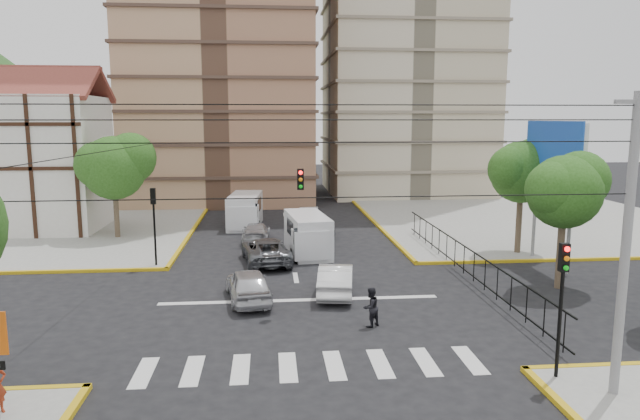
{
  "coord_description": "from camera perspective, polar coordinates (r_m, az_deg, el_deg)",
  "views": [
    {
      "loc": [
        -1.35,
        -24.36,
        8.39
      ],
      "look_at": [
        1.09,
        2.76,
        4.0
      ],
      "focal_mm": 32.0,
      "sensor_mm": 36.0,
      "label": 1
    }
  ],
  "objects": [
    {
      "name": "traffic_light_se",
      "position": [
        19.64,
        23.04,
        -7.18
      ],
      "size": [
        0.28,
        0.22,
        4.4
      ],
      "color": "black",
      "rests_on": "ground"
    },
    {
      "name": "tree_park_a",
      "position": [
        30.25,
        23.39,
        1.99
      ],
      "size": [
        4.41,
        3.6,
        6.83
      ],
      "color": "#473828",
      "rests_on": "ground"
    },
    {
      "name": "billboard",
      "position": [
        34.31,
        22.36,
        4.48
      ],
      "size": [
        0.36,
        6.2,
        8.1
      ],
      "color": "slate",
      "rests_on": "ground"
    },
    {
      "name": "traffic_light_nw",
      "position": [
        33.22,
        -16.28,
        -0.35
      ],
      "size": [
        0.28,
        0.22,
        4.4
      ],
      "color": "black",
      "rests_on": "ground"
    },
    {
      "name": "tree_park_c",
      "position": [
        36.9,
        19.64,
        3.88
      ],
      "size": [
        4.65,
        3.8,
        7.25
      ],
      "color": "#473828",
      "rests_on": "ground"
    },
    {
      "name": "sidewalk_nw",
      "position": [
        48.83,
        -27.53,
        -1.69
      ],
      "size": [
        26.0,
        26.0,
        0.15
      ],
      "primitive_type": "cube",
      "color": "gray",
      "rests_on": "ground"
    },
    {
      "name": "van_left_lane",
      "position": [
        44.59,
        -7.51,
        -0.15
      ],
      "size": [
        2.69,
        5.8,
        2.53
      ],
      "rotation": [
        0.0,
        0.0,
        -0.09
      ],
      "color": "silver",
      "rests_on": "ground"
    },
    {
      "name": "tudor_building",
      "position": [
        47.84,
        -26.88,
        4.42
      ],
      "size": [
        10.8,
        8.05,
        12.23
      ],
      "color": "silver",
      "rests_on": "ground"
    },
    {
      "name": "stop_line",
      "position": [
        26.93,
        -2.05,
        -8.99
      ],
      "size": [
        13.0,
        0.4,
        0.01
      ],
      "primitive_type": "cube",
      "color": "silver",
      "rests_on": "ground"
    },
    {
      "name": "sidewalk_ne",
      "position": [
        49.93,
        20.25,
        -1.0
      ],
      "size": [
        26.0,
        26.0,
        0.15
      ],
      "primitive_type": "cube",
      "color": "gray",
      "rests_on": "ground"
    },
    {
      "name": "ground",
      "position": [
        25.8,
        -1.9,
        -9.82
      ],
      "size": [
        160.0,
        160.0,
        0.0
      ],
      "primitive_type": "plane",
      "color": "black",
      "rests_on": "ground"
    },
    {
      "name": "car_white_front_right",
      "position": [
        27.6,
        1.59,
        -6.9
      ],
      "size": [
        2.27,
        4.76,
        1.51
      ],
      "primitive_type": "imported",
      "rotation": [
        0.0,
        0.0,
        2.99
      ],
      "color": "white",
      "rests_on": "ground"
    },
    {
      "name": "car_white_rear_right",
      "position": [
        45.74,
        -1.11,
        -0.52
      ],
      "size": [
        1.92,
        4.36,
        1.39
      ],
      "primitive_type": "imported",
      "rotation": [
        0.0,
        0.0,
        3.03
      ],
      "color": "silver",
      "rests_on": "ground"
    },
    {
      "name": "van_right_lane",
      "position": [
        35.36,
        -1.23,
        -2.57
      ],
      "size": [
        2.79,
        5.7,
        2.46
      ],
      "rotation": [
        0.0,
        0.0,
        0.12
      ],
      "color": "silver",
      "rests_on": "ground"
    },
    {
      "name": "car_darkgrey_mid_right",
      "position": [
        41.18,
        -0.03,
        -1.6
      ],
      "size": [
        2.06,
        4.26,
        1.4
      ],
      "primitive_type": "imported",
      "rotation": [
        0.0,
        0.0,
        3.24
      ],
      "color": "#2A2A2D",
      "rests_on": "ground"
    },
    {
      "name": "crosswalk_stripes",
      "position": [
        20.23,
        -0.89,
        -15.33
      ],
      "size": [
        12.0,
        2.4,
        0.01
      ],
      "primitive_type": "cube",
      "color": "silver",
      "rests_on": "ground"
    },
    {
      "name": "pedestrian_crosswalk",
      "position": [
        23.53,
        5.08,
        -9.66
      ],
      "size": [
        1.01,
        0.97,
        1.63
      ],
      "primitive_type": "imported",
      "rotation": [
        0.0,
        0.0,
        3.79
      ],
      "color": "black",
      "rests_on": "ground"
    },
    {
      "name": "park_fence",
      "position": [
        31.79,
        14.14,
        -6.43
      ],
      "size": [
        0.1,
        22.5,
        1.66
      ],
      "primitive_type": null,
      "color": "black",
      "rests_on": "ground"
    },
    {
      "name": "utility_pole_se",
      "position": [
        18.87,
        28.28,
        -3.02
      ],
      "size": [
        1.4,
        0.28,
        9.0
      ],
      "color": "slate",
      "rests_on": "ground"
    },
    {
      "name": "car_silver_rear_left",
      "position": [
        39.62,
        -6.41,
        -2.18
      ],
      "size": [
        1.95,
        4.44,
        1.27
      ],
      "primitive_type": "imported",
      "rotation": [
        0.0,
        0.0,
        3.1
      ],
      "color": "#B1B1B6",
      "rests_on": "ground"
    },
    {
      "name": "car_silver_front_left",
      "position": [
        26.8,
        -7.17,
        -7.43
      ],
      "size": [
        2.5,
        4.76,
        1.54
      ],
      "primitive_type": "imported",
      "rotation": [
        0.0,
        0.0,
        3.3
      ],
      "color": "silver",
      "rests_on": "ground"
    },
    {
      "name": "traffic_light_hanging",
      "position": [
        22.5,
        -1.68,
        2.8
      ],
      "size": [
        18.0,
        9.12,
        0.92
      ],
      "color": "black",
      "rests_on": "ground"
    },
    {
      "name": "car_grey_mid_left",
      "position": [
        33.58,
        -5.44,
        -4.04
      ],
      "size": [
        3.18,
        5.67,
        1.5
      ],
      "primitive_type": "imported",
      "rotation": [
        0.0,
        0.0,
        3.28
      ],
      "color": "#5B5E63",
      "rests_on": "ground"
    },
    {
      "name": "tree_tudor",
      "position": [
        41.85,
        -19.8,
        4.28
      ],
      "size": [
        5.39,
        4.4,
        7.43
      ],
      "color": "#473828",
      "rests_on": "ground"
    }
  ]
}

